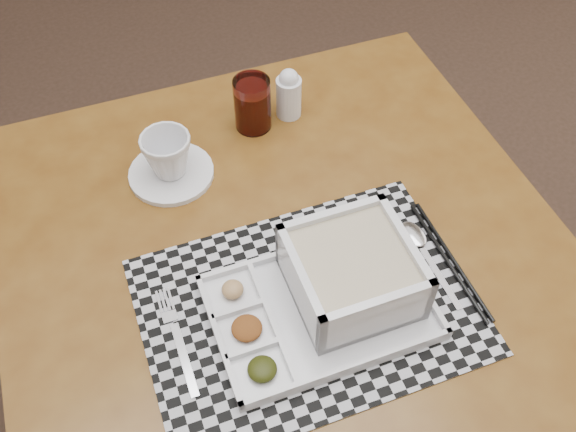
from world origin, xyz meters
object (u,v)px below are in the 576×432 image
object	(u,v)px
serving_tray	(342,283)
creamer_bottle	(289,94)
juice_glass	(252,106)
cup	(168,155)
dining_table	(285,270)

from	to	relation	value
serving_tray	creamer_bottle	bearing A→B (deg)	74.45
juice_glass	creamer_bottle	distance (m)	0.07
cup	creamer_bottle	distance (m)	0.26
cup	creamer_bottle	world-z (taller)	creamer_bottle
juice_glass	cup	bearing A→B (deg)	-163.74
dining_table	juice_glass	distance (m)	0.31
cup	creamer_bottle	size ratio (longest dim) A/B	0.84
cup	serving_tray	bearing A→B (deg)	-74.71
dining_table	juice_glass	world-z (taller)	juice_glass
creamer_bottle	dining_table	bearing A→B (deg)	-117.34
serving_tray	creamer_bottle	distance (m)	0.42
juice_glass	creamer_bottle	xyz separation A→B (m)	(0.07, -0.00, 0.00)
serving_tray	juice_glass	xyz separation A→B (m)	(0.04, 0.41, 0.01)
serving_tray	juice_glass	world-z (taller)	same
dining_table	cup	xyz separation A→B (m)	(-0.11, 0.23, 0.12)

